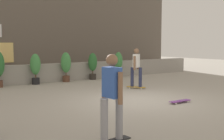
{
  "coord_description": "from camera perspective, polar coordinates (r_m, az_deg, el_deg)",
  "views": [
    {
      "loc": [
        -5.99,
        -7.11,
        1.88
      ],
      "look_at": [
        0.0,
        1.5,
        0.9
      ],
      "focal_mm": 44.86,
      "sensor_mm": 36.0,
      "label": 1
    }
  ],
  "objects": [
    {
      "name": "potted_plant_2",
      "position": [
        14.06,
        -9.37,
        1.06
      ],
      "size": [
        0.5,
        0.5,
        1.47
      ],
      "color": "brown",
      "rests_on": "ground"
    },
    {
      "name": "ground_plane",
      "position": [
        9.49,
        5.21,
        -6.11
      ],
      "size": [
        48.0,
        48.0,
        0.0
      ],
      "primitive_type": "plane",
      "color": "#A8A093"
    },
    {
      "name": "skater_far_left",
      "position": [
        11.78,
        4.97,
        0.75
      ],
      "size": [
        0.59,
        0.78,
        1.7
      ],
      "color": "#BF8C26",
      "rests_on": "ground"
    },
    {
      "name": "planter_wall",
      "position": [
        14.49,
        -10.22,
        -0.41
      ],
      "size": [
        18.0,
        0.4,
        0.9
      ],
      "primitive_type": "cube",
      "color": "gray",
      "rests_on": "ground"
    },
    {
      "name": "potted_plant_3",
      "position": [
        14.79,
        -3.96,
        1.15
      ],
      "size": [
        0.47,
        0.47,
        1.4
      ],
      "color": "#2D2823",
      "rests_on": "ground"
    },
    {
      "name": "building_backdrop",
      "position": [
        18.18,
        -15.72,
        9.45
      ],
      "size": [
        20.0,
        2.08,
        6.5
      ],
      "color": "#60564C",
      "rests_on": "ground"
    },
    {
      "name": "skater_mid_plaza",
      "position": [
        5.17,
        -0.02,
        -5.11
      ],
      "size": [
        0.81,
        0.56,
        1.7
      ],
      "color": "black",
      "rests_on": "ground"
    },
    {
      "name": "potted_plant_1",
      "position": [
        13.47,
        -15.34,
        0.64
      ],
      "size": [
        0.48,
        0.48,
        1.43
      ],
      "color": "black",
      "rests_on": "ground"
    },
    {
      "name": "potted_plant_4",
      "position": [
        15.71,
        1.3,
        1.46
      ],
      "size": [
        0.48,
        0.48,
        1.43
      ],
      "color": "#2D2823",
      "rests_on": "ground"
    },
    {
      "name": "skateboard_near_camera",
      "position": [
        9.24,
        13.7,
        -6.16
      ],
      "size": [
        0.81,
        0.23,
        0.08
      ],
      "color": "#72338C",
      "rests_on": "ground"
    }
  ]
}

